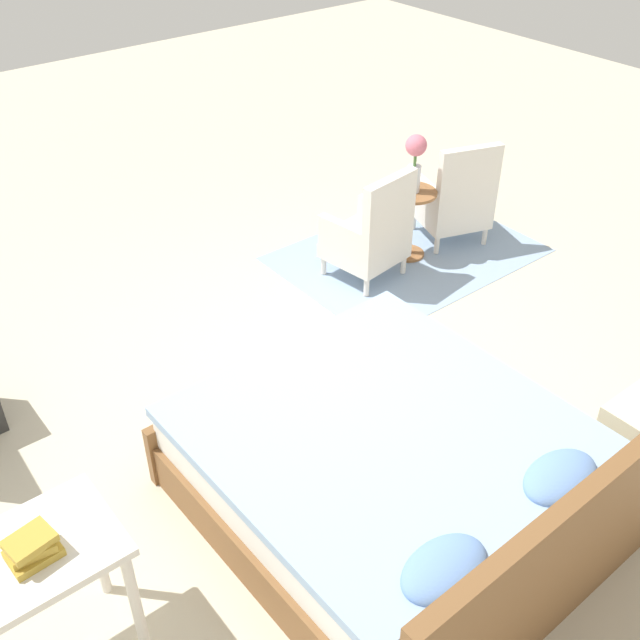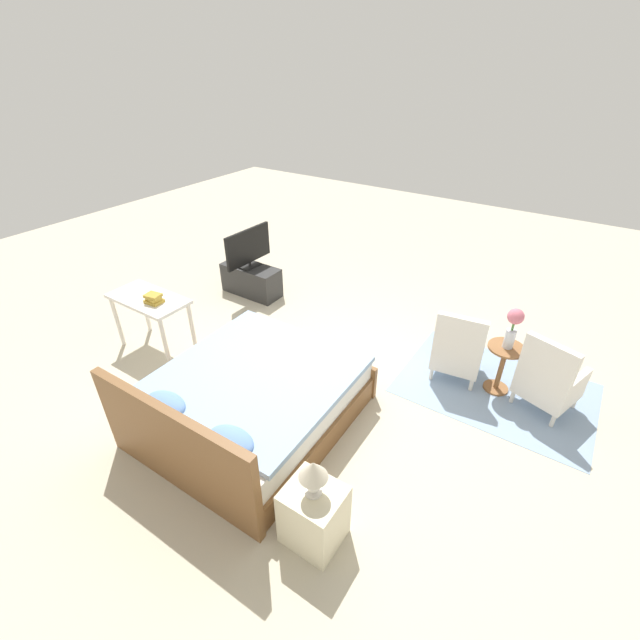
{
  "view_description": "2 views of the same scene",
  "coord_description": "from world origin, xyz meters",
  "px_view_note": "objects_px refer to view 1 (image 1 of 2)",
  "views": [
    {
      "loc": [
        2.13,
        2.96,
        3.28
      ],
      "look_at": [
        -0.02,
        0.26,
        0.8
      ],
      "focal_mm": 42.0,
      "sensor_mm": 36.0,
      "label": 1
    },
    {
      "loc": [
        -2.28,
        3.4,
        3.32
      ],
      "look_at": [
        -0.0,
        -0.03,
        0.74
      ],
      "focal_mm": 24.0,
      "sensor_mm": 36.0,
      "label": 2
    }
  ],
  "objects_px": {
    "armchair_by_window_right": "(371,235)",
    "flower_vase": "(415,157)",
    "armchair_by_window_left": "(455,201)",
    "book_stack": "(32,548)",
    "bed": "(397,477)",
    "side_table": "(411,216)"
  },
  "relations": [
    {
      "from": "armchair_by_window_right",
      "to": "flower_vase",
      "type": "relative_size",
      "value": 1.93
    },
    {
      "from": "armchair_by_window_left",
      "to": "book_stack",
      "type": "xyz_separation_m",
      "value": [
        4.22,
        1.62,
        0.44
      ]
    },
    {
      "from": "armchair_by_window_left",
      "to": "bed",
      "type": "bearing_deg",
      "value": 37.81
    },
    {
      "from": "armchair_by_window_right",
      "to": "side_table",
      "type": "relative_size",
      "value": 1.55
    },
    {
      "from": "bed",
      "to": "side_table",
      "type": "height_order",
      "value": "bed"
    },
    {
      "from": "bed",
      "to": "flower_vase",
      "type": "xyz_separation_m",
      "value": [
        -2.0,
        -1.97,
        0.59
      ]
    },
    {
      "from": "armchair_by_window_right",
      "to": "flower_vase",
      "type": "height_order",
      "value": "flower_vase"
    },
    {
      "from": "armchair_by_window_right",
      "to": "side_table",
      "type": "distance_m",
      "value": 0.49
    },
    {
      "from": "armchair_by_window_right",
      "to": "armchair_by_window_left",
      "type": "bearing_deg",
      "value": -179.84
    },
    {
      "from": "side_table",
      "to": "book_stack",
      "type": "relative_size",
      "value": 2.85
    },
    {
      "from": "armchair_by_window_left",
      "to": "flower_vase",
      "type": "height_order",
      "value": "flower_vase"
    },
    {
      "from": "armchair_by_window_left",
      "to": "armchair_by_window_right",
      "type": "height_order",
      "value": "same"
    },
    {
      "from": "armchair_by_window_right",
      "to": "book_stack",
      "type": "xyz_separation_m",
      "value": [
        3.25,
        1.62,
        0.44
      ]
    },
    {
      "from": "bed",
      "to": "armchair_by_window_left",
      "type": "relative_size",
      "value": 2.27
    },
    {
      "from": "bed",
      "to": "book_stack",
      "type": "bearing_deg",
      "value": -9.86
    },
    {
      "from": "bed",
      "to": "book_stack",
      "type": "xyz_separation_m",
      "value": [
        1.74,
        -0.3,
        0.52
      ]
    },
    {
      "from": "side_table",
      "to": "flower_vase",
      "type": "bearing_deg",
      "value": 26.57
    },
    {
      "from": "flower_vase",
      "to": "book_stack",
      "type": "xyz_separation_m",
      "value": [
        3.74,
        1.67,
        -0.07
      ]
    },
    {
      "from": "bed",
      "to": "armchair_by_window_right",
      "type": "relative_size",
      "value": 2.27
    },
    {
      "from": "side_table",
      "to": "bed",
      "type": "bearing_deg",
      "value": 44.6
    },
    {
      "from": "side_table",
      "to": "flower_vase",
      "type": "distance_m",
      "value": 0.51
    },
    {
      "from": "book_stack",
      "to": "bed",
      "type": "bearing_deg",
      "value": 170.14
    }
  ]
}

